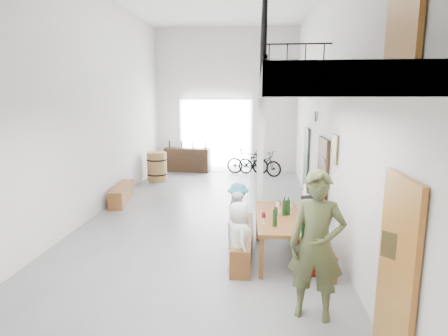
# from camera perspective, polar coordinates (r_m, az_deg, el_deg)

# --- Properties ---
(floor) EXTENTS (12.00, 12.00, 0.00)m
(floor) POSITION_cam_1_polar(r_m,az_deg,el_deg) (9.23, -2.83, -7.47)
(floor) COLOR slate
(floor) RESTS_ON ground
(room_walls) EXTENTS (12.00, 12.00, 12.00)m
(room_walls) POSITION_cam_1_polar(r_m,az_deg,el_deg) (8.80, -3.05, 15.09)
(room_walls) COLOR silver
(room_walls) RESTS_ON ground
(gateway_portal) EXTENTS (2.80, 0.08, 2.80)m
(gateway_portal) POSITION_cam_1_polar(r_m,az_deg,el_deg) (14.79, -1.28, 4.94)
(gateway_portal) COLOR white
(gateway_portal) RESTS_ON ground
(right_wall_decor) EXTENTS (0.07, 8.28, 5.07)m
(right_wall_decor) POSITION_cam_1_polar(r_m,az_deg,el_deg) (7.07, 17.06, 1.01)
(right_wall_decor) COLOR #A16626
(right_wall_decor) RESTS_ON ground
(balcony) EXTENTS (1.52, 5.62, 4.00)m
(balcony) POSITION_cam_1_polar(r_m,az_deg,el_deg) (5.62, 13.06, 11.34)
(balcony) COLOR silver
(balcony) RESTS_ON ground
(tasting_table) EXTENTS (0.85, 1.97, 0.79)m
(tasting_table) POSITION_cam_1_polar(r_m,az_deg,el_deg) (6.84, 8.32, -7.90)
(tasting_table) COLOR brown
(tasting_table) RESTS_ON ground
(bench_inner) EXTENTS (0.34, 2.09, 0.48)m
(bench_inner) POSITION_cam_1_polar(r_m,az_deg,el_deg) (7.08, 2.87, -11.18)
(bench_inner) COLOR brown
(bench_inner) RESTS_ON ground
(bench_wall) EXTENTS (0.49, 1.98, 0.45)m
(bench_wall) POSITION_cam_1_polar(r_m,az_deg,el_deg) (7.08, 13.36, -11.58)
(bench_wall) COLOR brown
(bench_wall) RESTS_ON ground
(tableware) EXTENTS (0.57, 1.03, 0.35)m
(tableware) POSITION_cam_1_polar(r_m,az_deg,el_deg) (6.75, 8.71, -6.24)
(tableware) COLOR black
(tableware) RESTS_ON tasting_table
(side_bench) EXTENTS (0.60, 1.73, 0.48)m
(side_bench) POSITION_cam_1_polar(r_m,az_deg,el_deg) (10.80, -15.30, -3.84)
(side_bench) COLOR brown
(side_bench) RESTS_ON ground
(oak_barrel) EXTENTS (0.69, 0.69, 1.02)m
(oak_barrel) POSITION_cam_1_polar(r_m,az_deg,el_deg) (13.22, -10.17, 0.18)
(oak_barrel) COLOR olive
(oak_barrel) RESTS_ON ground
(serving_counter) EXTENTS (1.80, 0.66, 0.93)m
(serving_counter) POSITION_cam_1_polar(r_m,az_deg,el_deg) (14.79, -5.60, 1.24)
(serving_counter) COLOR #332413
(serving_counter) RESTS_ON ground
(counter_bottles) EXTENTS (1.51, 0.26, 0.28)m
(counter_bottles) POSITION_cam_1_polar(r_m,az_deg,el_deg) (14.71, -5.63, 3.57)
(counter_bottles) COLOR black
(counter_bottles) RESTS_ON serving_counter
(guest_left_a) EXTENTS (0.53, 0.68, 1.22)m
(guest_left_a) POSITION_cam_1_polar(r_m,az_deg,el_deg) (6.23, 2.28, -10.61)
(guest_left_a) COLOR white
(guest_left_a) RESTS_ON ground
(guest_left_b) EXTENTS (0.37, 0.45, 1.07)m
(guest_left_b) POSITION_cam_1_polar(r_m,az_deg,el_deg) (6.72, 2.26, -9.69)
(guest_left_b) COLOR teal
(guest_left_b) RESTS_ON ground
(guest_left_c) EXTENTS (0.54, 0.63, 1.11)m
(guest_left_c) POSITION_cam_1_polar(r_m,az_deg,el_deg) (7.28, 2.18, -7.88)
(guest_left_c) COLOR white
(guest_left_c) RESTS_ON ground
(guest_left_d) EXTENTS (0.69, 0.88, 1.19)m
(guest_left_d) POSITION_cam_1_polar(r_m,az_deg,el_deg) (7.63, 2.15, -6.68)
(guest_left_d) COLOR teal
(guest_left_d) RESTS_ON ground
(guest_right_a) EXTENTS (0.44, 0.81, 1.30)m
(guest_right_a) POSITION_cam_1_polar(r_m,az_deg,el_deg) (6.40, 14.06, -9.96)
(guest_right_a) COLOR red
(guest_right_a) RESTS_ON ground
(guest_right_b) EXTENTS (0.47, 1.10, 1.15)m
(guest_right_b) POSITION_cam_1_polar(r_m,az_deg,el_deg) (7.09, 12.45, -8.48)
(guest_right_b) COLOR black
(guest_right_b) RESTS_ON ground
(guest_right_c) EXTENTS (0.55, 0.70, 1.25)m
(guest_right_c) POSITION_cam_1_polar(r_m,az_deg,el_deg) (7.57, 12.95, -6.86)
(guest_right_c) COLOR white
(guest_right_c) RESTS_ON ground
(host_standing) EXTENTS (0.81, 0.62, 1.98)m
(host_standing) POSITION_cam_1_polar(r_m,az_deg,el_deg) (5.08, 13.91, -11.41)
(host_standing) COLOR #474E2C
(host_standing) RESTS_ON ground
(potted_plant) EXTENTS (0.44, 0.40, 0.43)m
(potted_plant) POSITION_cam_1_polar(r_m,az_deg,el_deg) (9.38, 12.43, -6.04)
(potted_plant) COLOR #1F5222
(potted_plant) RESTS_ON ground
(bicycle_near) EXTENTS (1.86, 1.33, 0.93)m
(bicycle_near) POSITION_cam_1_polar(r_m,az_deg,el_deg) (14.07, 5.42, 0.76)
(bicycle_near) COLOR black
(bicycle_near) RESTS_ON ground
(bicycle_far) EXTENTS (1.64, 0.63, 0.96)m
(bicycle_far) POSITION_cam_1_polar(r_m,az_deg,el_deg) (14.26, 3.61, 0.98)
(bicycle_far) COLOR black
(bicycle_far) RESTS_ON ground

